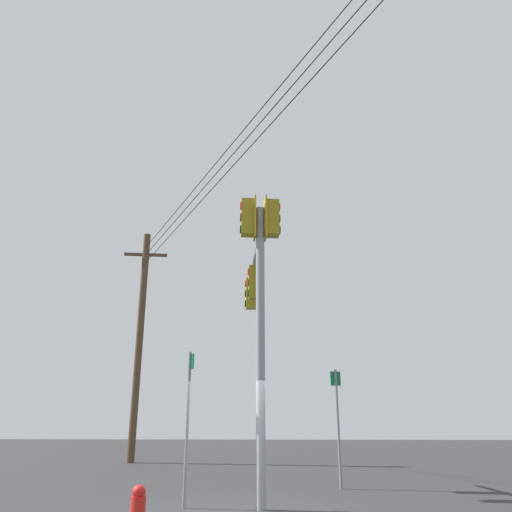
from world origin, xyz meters
name	(u,v)px	position (x,y,z in m)	size (l,w,h in m)	color
signal_mast_assembly	(257,284)	(-0.32, -1.69, 4.89)	(1.06, 4.76, 6.80)	gray
utility_pole_wooden	(140,338)	(4.99, -10.65, 4.95)	(1.90, 0.37, 9.66)	#4C3823
route_sign_primary	(338,417)	(-2.41, -3.72, 1.75)	(0.28, 0.10, 2.99)	slate
route_sign_secondary	(188,413)	(1.15, -0.92, 1.85)	(0.15, 0.32, 3.14)	slate
overhead_wire_span	(282,98)	(-0.96, 0.23, 8.93)	(11.91, 21.76, 1.27)	black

